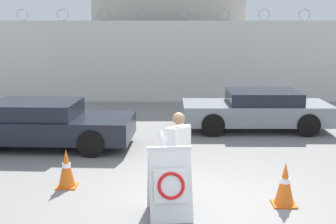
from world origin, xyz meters
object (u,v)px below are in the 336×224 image
Objects in this scene: security_guard at (178,155)px; parked_car_rear_sedan at (257,110)px; parked_car_front_coupe at (43,124)px; traffic_cone_mid at (66,168)px; traffic_cone_far at (285,184)px; barricade_sign at (170,182)px.

parked_car_rear_sedan is (2.49, 5.90, -0.31)m from security_guard.
parked_car_front_coupe is 1.06× the size of parked_car_rear_sedan.
parked_car_rear_sedan is (4.64, 5.01, 0.23)m from traffic_cone_mid.
parked_car_front_coupe reaches higher than parked_car_rear_sedan.
security_guard is at bearing 179.04° from traffic_cone_far.
security_guard reaches higher than traffic_cone_far.
security_guard reaches higher than traffic_cone_mid.
security_guard is 5.22m from parked_car_front_coupe.
traffic_cone_mid is (-2.16, 0.89, -0.53)m from security_guard.
parked_car_front_coupe reaches higher than traffic_cone_far.
parked_car_front_coupe is at bearing 119.13° from barricade_sign.
security_guard is 1.95m from traffic_cone_far.
barricade_sign reaches higher than parked_car_rear_sedan.
security_guard is at bearing 66.84° from barricade_sign.
security_guard is 0.38× the size of parked_car_rear_sedan.
barricade_sign is 5.52m from parked_car_front_coupe.
barricade_sign is 0.63m from security_guard.
traffic_cone_mid is 0.98× the size of traffic_cone_far.
traffic_cone_mid is 6.84m from parked_car_rear_sedan.
parked_car_rear_sedan reaches higher than traffic_cone_mid.
traffic_cone_far is at bearing -33.72° from parked_car_front_coupe.
barricade_sign is 0.72× the size of security_guard.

